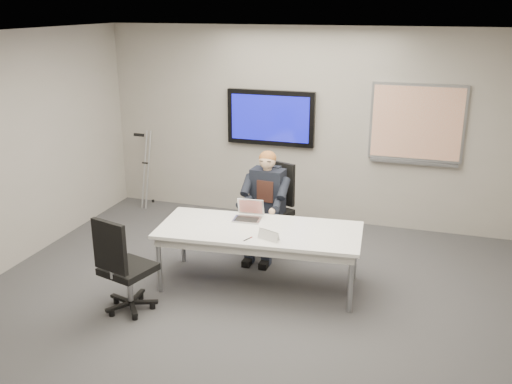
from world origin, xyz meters
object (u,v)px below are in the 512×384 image
(conference_table, at_px, (259,235))
(seated_person, at_px, (264,216))
(office_chair_far, at_px, (271,223))
(laptop, at_px, (249,214))
(office_chair_near, at_px, (126,282))

(conference_table, height_order, seated_person, seated_person)
(office_chair_far, bearing_deg, seated_person, -73.77)
(seated_person, relative_size, laptop, 4.09)
(office_chair_far, height_order, seated_person, seated_person)
(office_chair_near, distance_m, seated_person, 2.01)
(seated_person, bearing_deg, conference_table, -70.61)
(seated_person, bearing_deg, laptop, -86.89)
(office_chair_near, relative_size, laptop, 3.24)
(office_chair_near, relative_size, seated_person, 0.79)
(conference_table, distance_m, office_chair_far, 1.08)
(conference_table, xyz_separation_m, seated_person, (-0.18, 0.78, -0.07))
(conference_table, height_order, office_chair_far, office_chair_far)
(office_chair_far, bearing_deg, conference_table, -60.74)
(laptop, bearing_deg, office_chair_near, -131.62)
(conference_table, relative_size, laptop, 7.07)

